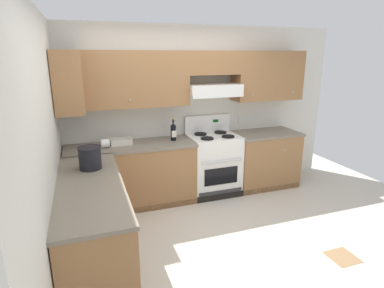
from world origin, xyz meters
name	(u,v)px	position (x,y,z in m)	size (l,w,h in m)	color
ground_plane	(206,241)	(0.00, 0.00, 0.00)	(7.04, 7.04, 0.00)	beige
floor_accent_tile	(342,257)	(1.28, -0.78, 0.00)	(0.30, 0.30, 0.01)	olive
wall_back	(195,98)	(0.41, 1.53, 1.48)	(4.68, 0.57, 2.55)	silver
wall_left	(48,139)	(-1.59, 0.23, 1.34)	(0.47, 4.00, 2.55)	silver
counter_back_run	(186,169)	(0.16, 1.24, 0.45)	(3.60, 0.65, 0.91)	olive
counter_left_run	(94,225)	(-1.24, 0.00, 0.45)	(0.63, 1.91, 0.91)	olive
stove	(213,164)	(0.62, 1.25, 0.48)	(0.76, 0.62, 1.20)	white
wine_bottle	(173,131)	(-0.02, 1.27, 1.05)	(0.08, 0.08, 0.34)	black
bowl	(121,142)	(-0.77, 1.33, 0.94)	(0.29, 0.21, 0.08)	beige
bucket	(90,157)	(-1.22, 0.43, 1.04)	(0.25, 0.25, 0.25)	black
paper_towel_roll	(105,143)	(-0.99, 1.23, 0.97)	(0.11, 0.12, 0.12)	white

